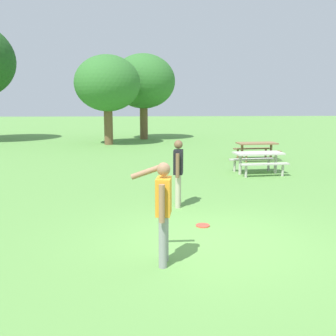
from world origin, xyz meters
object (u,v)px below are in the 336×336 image
Objects in this scene: picnic_table_near at (258,158)px; tree_far_right at (143,82)px; person_catcher at (163,205)px; frisbee at (203,225)px; picnic_table_far at (257,147)px; person_thrower at (178,169)px; tree_broad_center at (107,84)px.

tree_far_right is at bearing 107.10° from picnic_table_near.
picnic_table_near is 14.16m from tree_far_right.
frisbee is (0.92, 1.86, -0.95)m from person_catcher.
person_thrower is at bearing -118.82° from picnic_table_far.
person_catcher is 11.82m from picnic_table_far.
tree_far_right is (-0.84, 17.36, 2.89)m from person_thrower.
person_thrower and person_catcher have the same top height.
person_catcher reaches higher than picnic_table_far.
picnic_table_near and picnic_table_far have the same top height.
person_catcher is at bearing -116.30° from frisbee.
frisbee is 19.34m from tree_far_right.
person_catcher is 0.29× the size of tree_far_right.
picnic_table_near is 0.33× the size of tree_far_right.
person_thrower is at bearing -87.23° from tree_far_right.
person_thrower is 17.62m from tree_far_right.
picnic_table_far is at bearing 67.58° from frisbee.
tree_far_right is (-4.94, 9.91, 3.27)m from picnic_table_far.
person_catcher is 5.68× the size of frisbee.
picnic_table_far is (0.89, 3.26, 0.00)m from picnic_table_near.
picnic_table_far is 11.55m from tree_far_right.
picnic_table_far is at bearing -63.51° from tree_far_right.
frisbee is at bearing -78.04° from tree_broad_center.
tree_broad_center is at bearing 101.76° from person_thrower.
tree_broad_center reaches higher than person_thrower.
frisbee is at bearing 63.70° from person_catcher.
frisbee is at bearing -86.31° from tree_far_right.
picnic_table_far reaches higher than frisbee.
tree_far_right is at bearing 92.77° from person_thrower.
tree_far_right is at bearing 90.84° from person_catcher.
person_thrower is at bearing -127.49° from picnic_table_near.
frisbee is 6.43m from picnic_table_near.
frisbee is at bearing -76.31° from person_thrower.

